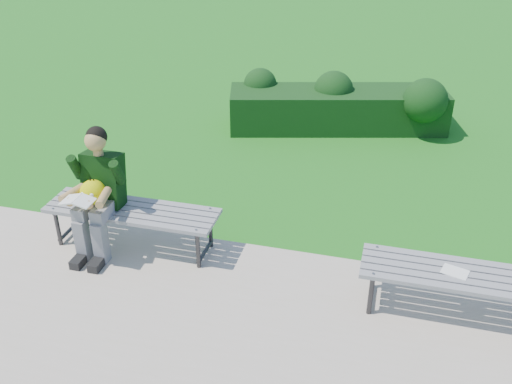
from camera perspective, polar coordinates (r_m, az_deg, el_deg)
The scene contains 7 objects.
ground at distance 6.06m, azimuth 2.20°, elevation -5.79°, with size 80.00×80.00×0.00m.
walkway at distance 4.77m, azimuth -2.74°, elevation -17.45°, with size 30.00×3.50×0.02m.
hedge at distance 8.94m, azimuth 8.63°, elevation 8.61°, with size 3.38×1.63×0.90m.
bench_left at distance 6.01m, azimuth -12.29°, elevation -2.11°, with size 1.80×0.50×0.46m.
bench_right at distance 5.30m, azimuth 20.26°, elevation -8.16°, with size 1.80×0.50×0.46m.
seated_boy at distance 5.93m, azimuth -15.59°, elevation 0.31°, with size 0.56×0.76×1.31m.
paper_sheet at distance 5.25m, azimuth 19.28°, elevation -7.54°, with size 0.26×0.22×0.01m.
Camera 1 is at (1.05, -4.85, 3.48)m, focal length 40.00 mm.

